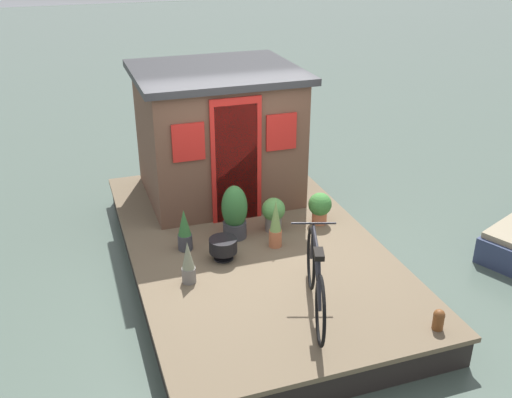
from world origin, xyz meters
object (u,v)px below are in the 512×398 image
at_px(charcoal_grill, 223,246).
at_px(potted_plant_succulent, 185,231).
at_px(potted_plant_fern, 188,263).
at_px(houseboat_cabin, 218,133).
at_px(mooring_bollard, 439,319).
at_px(bicycle, 315,280).
at_px(potted_plant_mint, 320,207).
at_px(potted_plant_ivy, 235,213).
at_px(potted_plant_lavender, 276,225).
at_px(potted_plant_basil, 273,213).

bearing_deg(charcoal_grill, potted_plant_succulent, 46.01).
height_order(potted_plant_fern, charcoal_grill, potted_plant_fern).
distance_m(houseboat_cabin, mooring_bollard, 4.33).
bearing_deg(houseboat_cabin, bicycle, -177.31).
bearing_deg(potted_plant_mint, bicycle, 154.14).
xyz_separation_m(bicycle, potted_plant_mint, (1.89, -0.92, -0.15)).
bearing_deg(potted_plant_ivy, potted_plant_lavender, -134.13).
bearing_deg(potted_plant_ivy, houseboat_cabin, -7.12).
relative_size(houseboat_cabin, charcoal_grill, 6.68).
xyz_separation_m(bicycle, charcoal_grill, (1.38, 0.65, -0.22)).
height_order(potted_plant_mint, potted_plant_lavender, potted_plant_lavender).
distance_m(potted_plant_mint, potted_plant_fern, 2.27).
height_order(potted_plant_basil, mooring_bollard, potted_plant_basil).
distance_m(potted_plant_ivy, mooring_bollard, 2.99).
distance_m(bicycle, mooring_bollard, 1.34).
xyz_separation_m(houseboat_cabin, charcoal_grill, (-1.96, 0.49, -0.81)).
relative_size(bicycle, potted_plant_basil, 3.43).
bearing_deg(bicycle, potted_plant_succulent, 30.67).
bearing_deg(potted_plant_succulent, potted_plant_fern, 170.65).
distance_m(charcoal_grill, mooring_bollard, 2.73).
height_order(houseboat_cabin, potted_plant_basil, houseboat_cabin).
bearing_deg(potted_plant_mint, charcoal_grill, 108.05).
bearing_deg(charcoal_grill, potted_plant_fern, 125.42).
height_order(houseboat_cabin, charcoal_grill, houseboat_cabin).
bearing_deg(mooring_bollard, potted_plant_basil, 18.74).
bearing_deg(potted_plant_mint, mooring_bollard, -175.91).
height_order(potted_plant_mint, potted_plant_ivy, potted_plant_ivy).
distance_m(potted_plant_basil, charcoal_grill, 1.01).
bearing_deg(potted_plant_fern, mooring_bollard, -127.00).
bearing_deg(bicycle, potted_plant_mint, -25.86).
xyz_separation_m(potted_plant_succulent, potted_plant_fern, (-0.77, 0.13, -0.01)).
bearing_deg(potted_plant_basil, potted_plant_mint, -90.12).
distance_m(potted_plant_ivy, potted_plant_fern, 1.23).
height_order(potted_plant_mint, mooring_bollard, potted_plant_mint).
height_order(potted_plant_basil, potted_plant_lavender, potted_plant_lavender).
relative_size(potted_plant_ivy, potted_plant_succulent, 1.31).
relative_size(potted_plant_basil, potted_plant_ivy, 0.64).
bearing_deg(potted_plant_mint, houseboat_cabin, 36.51).
bearing_deg(potted_plant_succulent, potted_plant_lavender, -104.63).
bearing_deg(charcoal_grill, potted_plant_basil, -59.42).
bearing_deg(houseboat_cabin, charcoal_grill, 165.99).
distance_m(houseboat_cabin, charcoal_grill, 2.18).
bearing_deg(potted_plant_fern, potted_plant_lavender, -69.68).
relative_size(potted_plant_mint, mooring_bollard, 1.92).
height_order(bicycle, potted_plant_basil, bicycle).
bearing_deg(potted_plant_ivy, potted_plant_succulent, 99.52).
distance_m(potted_plant_succulent, charcoal_grill, 0.57).
distance_m(potted_plant_mint, potted_plant_lavender, 0.92).
xyz_separation_m(bicycle, potted_plant_fern, (1.00, 1.18, -0.14)).
xyz_separation_m(bicycle, mooring_bollard, (-0.71, -1.10, -0.28)).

